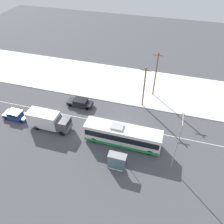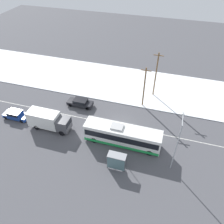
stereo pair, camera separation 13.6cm
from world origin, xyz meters
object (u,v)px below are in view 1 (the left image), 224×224
at_px(sedan_car, 80,102).
at_px(bus_shelter, 117,160).
at_px(city_bus, 123,135).
at_px(utility_pole_roadside, 144,87).
at_px(pedestrian_at_stop, 117,156).
at_px(box_truck, 48,120).
at_px(parked_car_near_truck, 16,115).
at_px(streetlamp, 178,140).
at_px(utility_pole_snowlot, 156,74).

relative_size(sedan_car, bus_shelter, 1.87).
height_order(city_bus, utility_pole_roadside, utility_pole_roadside).
bearing_deg(pedestrian_at_stop, utility_pole_roadside, 85.58).
bearing_deg(box_truck, bus_shelter, -19.60).
distance_m(parked_car_near_truck, bus_shelter, 20.09).
bearing_deg(parked_car_near_truck, pedestrian_at_stop, -11.28).
bearing_deg(city_bus, streetlamp, -14.64).
xyz_separation_m(sedan_car, parked_car_near_truck, (-9.30, -6.38, 0.02)).
relative_size(bus_shelter, streetlamp, 0.31).
height_order(city_bus, sedan_car, city_bus).
relative_size(pedestrian_at_stop, bus_shelter, 0.73).
bearing_deg(sedan_car, parked_car_near_truck, 34.43).
height_order(city_bus, parked_car_near_truck, city_bus).
bearing_deg(box_truck, sedan_car, 69.25).
distance_m(box_truck, parked_car_near_truck, 6.79).
relative_size(bus_shelter, utility_pole_roadside, 0.32).
height_order(pedestrian_at_stop, streetlamp, streetlamp).
relative_size(parked_car_near_truck, pedestrian_at_stop, 2.39).
relative_size(box_truck, pedestrian_at_stop, 3.78).
xyz_separation_m(parked_car_near_truck, bus_shelter, (19.44, -4.97, 0.87)).
height_order(city_bus, bus_shelter, city_bus).
bearing_deg(pedestrian_at_stop, parked_car_near_truck, 168.72).
distance_m(box_truck, streetlamp, 20.28).
relative_size(box_truck, bus_shelter, 2.78).
height_order(streetlamp, utility_pole_roadside, streetlamp).
relative_size(city_bus, bus_shelter, 4.61).
distance_m(city_bus, utility_pole_roadside, 10.47).
bearing_deg(utility_pole_snowlot, box_truck, -136.60).
bearing_deg(streetlamp, parked_car_near_truck, 175.15).
bearing_deg(pedestrian_at_stop, streetlamp, 12.05).
height_order(sedan_car, bus_shelter, bus_shelter).
bearing_deg(parked_car_near_truck, utility_pole_snowlot, 32.32).
xyz_separation_m(pedestrian_at_stop, bus_shelter, (0.21, -1.13, 0.54)).
relative_size(parked_car_near_truck, utility_pole_snowlot, 0.49).
relative_size(streetlamp, utility_pole_snowlot, 0.91).
xyz_separation_m(box_truck, parked_car_near_truck, (-6.72, 0.44, -0.89)).
bearing_deg(utility_pole_roadside, sedan_car, -162.65).
xyz_separation_m(box_truck, bus_shelter, (12.72, -4.53, -0.01)).
relative_size(box_truck, streetlamp, 0.86).
bearing_deg(parked_car_near_truck, city_bus, -0.85).
distance_m(city_bus, streetlamp, 8.55).
distance_m(box_truck, pedestrian_at_stop, 12.98).
xyz_separation_m(streetlamp, utility_pole_snowlot, (-4.92, 15.99, -0.45)).
xyz_separation_m(parked_car_near_truck, utility_pole_roadside, (20.29, 9.81, 3.31)).
xyz_separation_m(sedan_car, streetlamp, (17.32, -8.64, 4.33)).
xyz_separation_m(city_bus, bus_shelter, (0.38, -4.69, 0.04)).
bearing_deg(bus_shelter, city_bus, 94.68).
distance_m(bus_shelter, utility_pole_roadside, 15.00).
xyz_separation_m(sedan_car, bus_shelter, (10.14, -11.35, 0.89)).
xyz_separation_m(city_bus, streetlamp, (7.56, -1.98, 3.47)).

